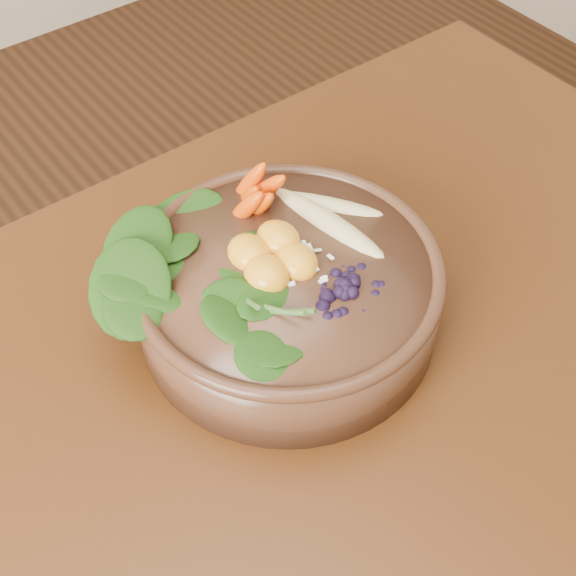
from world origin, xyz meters
The scene contains 7 objects.
stoneware_bowl centered at (0.30, 0.17, 0.79)m, with size 0.27×0.27×0.07m, color #51311F.
kale_heap centered at (0.24, 0.21, 0.84)m, with size 0.18×0.16×0.04m, color #1F4810, non-canonical shape.
carrot_cluster centered at (0.32, 0.26, 0.86)m, with size 0.06×0.06×0.07m, color #D43600, non-canonical shape.
banana_halves centered at (0.37, 0.21, 0.84)m, with size 0.10×0.15×0.03m.
mandarin_cluster centered at (0.29, 0.19, 0.84)m, with size 0.08×0.09×0.03m, color orange, non-canonical shape.
blueberry_pile centered at (0.32, 0.12, 0.84)m, with size 0.12×0.09×0.04m, color black, non-canonical shape.
coconut_flakes centered at (0.31, 0.16, 0.83)m, with size 0.09×0.07×0.01m, color white, non-canonical shape.
Camera 1 is at (0.02, -0.20, 1.33)m, focal length 50.00 mm.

